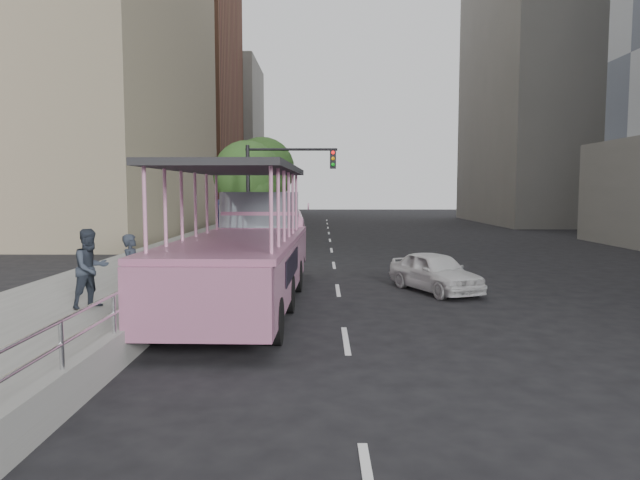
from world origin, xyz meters
TOP-DOWN VIEW (x-y plane):
  - ground at (0.00, 0.00)m, footprint 160.00×160.00m
  - sidewalk at (-5.75, 10.00)m, footprint 5.50×80.00m
  - kerb_wall at (-3.12, 2.00)m, footprint 0.24×30.00m
  - guardrail at (-3.12, 2.00)m, footprint 0.07×22.00m
  - duck_boat at (-1.57, 2.02)m, footprint 3.11×11.39m
  - car at (4.01, 3.80)m, footprint 2.78×3.93m
  - pedestrian_near at (-4.14, 0.05)m, footprint 0.47×0.68m
  - pedestrian_mid at (-5.09, -0.10)m, footprint 1.13×1.18m
  - parking_sign at (-3.00, 5.59)m, footprint 0.08×0.64m
  - traffic_signal at (-1.70, 12.50)m, footprint 4.20×0.32m
  - street_tree_near at (-3.30, 15.93)m, footprint 3.52×3.52m
  - street_tree_far at (-3.10, 21.93)m, footprint 3.97×3.97m
  - midrise_brick at (-18.00, 48.00)m, footprint 18.00×16.00m
  - midrise_stone_a at (26.00, 42.00)m, footprint 20.00×20.00m
  - midrise_stone_b at (-16.00, 64.00)m, footprint 16.00×14.00m

SIDE VIEW (x-z plane):
  - ground at x=0.00m, z-range 0.00..0.00m
  - sidewalk at x=-5.75m, z-range 0.00..0.30m
  - kerb_wall at x=-3.12m, z-range 0.30..0.66m
  - car at x=4.01m, z-range 0.00..1.24m
  - guardrail at x=-3.12m, z-range 0.79..1.50m
  - pedestrian_near at x=-4.14m, z-range 0.30..2.08m
  - pedestrian_mid at x=-5.09m, z-range 0.30..2.22m
  - duck_boat at x=-1.57m, z-range -0.48..3.27m
  - parking_sign at x=-3.00m, z-range 0.36..3.19m
  - traffic_signal at x=-1.70m, z-range 0.90..6.10m
  - street_tree_near at x=-3.30m, z-range 0.96..6.68m
  - street_tree_far at x=-3.10m, z-range 1.08..7.53m
  - midrise_stone_b at x=-16.00m, z-range 0.00..20.00m
  - midrise_brick at x=-18.00m, z-range 0.00..26.00m
  - midrise_stone_a at x=26.00m, z-range 0.00..32.00m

